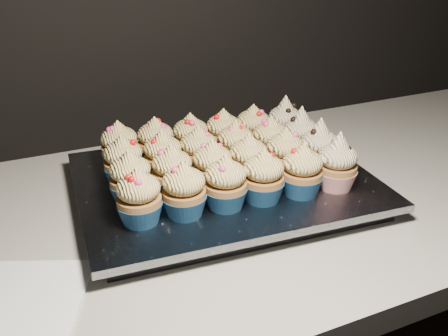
# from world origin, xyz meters

# --- Properties ---
(worktop) EXTENTS (2.44, 0.64, 0.04)m
(worktop) POSITION_xyz_m (0.00, 1.70, 0.88)
(worktop) COLOR beige
(worktop) RESTS_ON cabinet
(napkin) EXTENTS (0.23, 0.23, 0.00)m
(napkin) POSITION_xyz_m (-0.48, 1.56, 0.90)
(napkin) COLOR white
(napkin) RESTS_ON worktop
(baking_tray) EXTENTS (0.45, 0.36, 0.02)m
(baking_tray) POSITION_xyz_m (-0.13, 1.71, 0.91)
(baking_tray) COLOR black
(baking_tray) RESTS_ON worktop
(foil_lining) EXTENTS (0.49, 0.40, 0.01)m
(foil_lining) POSITION_xyz_m (-0.13, 1.71, 0.93)
(foil_lining) COLOR silver
(foil_lining) RESTS_ON baking_tray
(cupcake_0) EXTENTS (0.06, 0.06, 0.08)m
(cupcake_0) POSITION_xyz_m (-0.29, 1.63, 0.97)
(cupcake_0) COLOR navy
(cupcake_0) RESTS_ON foil_lining
(cupcake_1) EXTENTS (0.06, 0.06, 0.08)m
(cupcake_1) POSITION_xyz_m (-0.23, 1.62, 0.97)
(cupcake_1) COLOR navy
(cupcake_1) RESTS_ON foil_lining
(cupcake_2) EXTENTS (0.06, 0.06, 0.08)m
(cupcake_2) POSITION_xyz_m (-0.17, 1.62, 0.97)
(cupcake_2) COLOR navy
(cupcake_2) RESTS_ON foil_lining
(cupcake_3) EXTENTS (0.06, 0.06, 0.08)m
(cupcake_3) POSITION_xyz_m (-0.11, 1.62, 0.97)
(cupcake_3) COLOR navy
(cupcake_3) RESTS_ON foil_lining
(cupcake_4) EXTENTS (0.06, 0.06, 0.08)m
(cupcake_4) POSITION_xyz_m (-0.05, 1.61, 0.97)
(cupcake_4) COLOR navy
(cupcake_4) RESTS_ON foil_lining
(cupcake_5) EXTENTS (0.06, 0.06, 0.10)m
(cupcake_5) POSITION_xyz_m (0.01, 1.60, 0.97)
(cupcake_5) COLOR #A21716
(cupcake_5) RESTS_ON foil_lining
(cupcake_6) EXTENTS (0.06, 0.06, 0.08)m
(cupcake_6) POSITION_xyz_m (-0.29, 1.69, 0.97)
(cupcake_6) COLOR navy
(cupcake_6) RESTS_ON foil_lining
(cupcake_7) EXTENTS (0.06, 0.06, 0.08)m
(cupcake_7) POSITION_xyz_m (-0.23, 1.69, 0.97)
(cupcake_7) COLOR navy
(cupcake_7) RESTS_ON foil_lining
(cupcake_8) EXTENTS (0.06, 0.06, 0.08)m
(cupcake_8) POSITION_xyz_m (-0.17, 1.68, 0.97)
(cupcake_8) COLOR navy
(cupcake_8) RESTS_ON foil_lining
(cupcake_9) EXTENTS (0.06, 0.06, 0.08)m
(cupcake_9) POSITION_xyz_m (-0.11, 1.68, 0.97)
(cupcake_9) COLOR navy
(cupcake_9) RESTS_ON foil_lining
(cupcake_10) EXTENTS (0.06, 0.06, 0.08)m
(cupcake_10) POSITION_xyz_m (-0.04, 1.67, 0.97)
(cupcake_10) COLOR navy
(cupcake_10) RESTS_ON foil_lining
(cupcake_11) EXTENTS (0.06, 0.06, 0.10)m
(cupcake_11) POSITION_xyz_m (0.02, 1.67, 0.97)
(cupcake_11) COLOR #A21716
(cupcake_11) RESTS_ON foil_lining
(cupcake_12) EXTENTS (0.06, 0.06, 0.08)m
(cupcake_12) POSITION_xyz_m (-0.29, 1.75, 0.97)
(cupcake_12) COLOR navy
(cupcake_12) RESTS_ON foil_lining
(cupcake_13) EXTENTS (0.06, 0.06, 0.08)m
(cupcake_13) POSITION_xyz_m (-0.22, 1.75, 0.97)
(cupcake_13) COLOR navy
(cupcake_13) RESTS_ON foil_lining
(cupcake_14) EXTENTS (0.06, 0.06, 0.08)m
(cupcake_14) POSITION_xyz_m (-0.16, 1.74, 0.97)
(cupcake_14) COLOR navy
(cupcake_14) RESTS_ON foil_lining
(cupcake_15) EXTENTS (0.06, 0.06, 0.08)m
(cupcake_15) POSITION_xyz_m (-0.10, 1.74, 0.97)
(cupcake_15) COLOR navy
(cupcake_15) RESTS_ON foil_lining
(cupcake_16) EXTENTS (0.06, 0.06, 0.08)m
(cupcake_16) POSITION_xyz_m (-0.04, 1.73, 0.97)
(cupcake_16) COLOR navy
(cupcake_16) RESTS_ON foil_lining
(cupcake_17) EXTENTS (0.06, 0.06, 0.10)m
(cupcake_17) POSITION_xyz_m (0.02, 1.73, 0.97)
(cupcake_17) COLOR #A21716
(cupcake_17) RESTS_ON foil_lining
(cupcake_18) EXTENTS (0.06, 0.06, 0.08)m
(cupcake_18) POSITION_xyz_m (-0.28, 1.81, 0.97)
(cupcake_18) COLOR navy
(cupcake_18) RESTS_ON foil_lining
(cupcake_19) EXTENTS (0.06, 0.06, 0.08)m
(cupcake_19) POSITION_xyz_m (-0.22, 1.81, 0.97)
(cupcake_19) COLOR navy
(cupcake_19) RESTS_ON foil_lining
(cupcake_20) EXTENTS (0.06, 0.06, 0.08)m
(cupcake_20) POSITION_xyz_m (-0.15, 1.80, 0.97)
(cupcake_20) COLOR navy
(cupcake_20) RESTS_ON foil_lining
(cupcake_21) EXTENTS (0.06, 0.06, 0.08)m
(cupcake_21) POSITION_xyz_m (-0.09, 1.80, 0.97)
(cupcake_21) COLOR navy
(cupcake_21) RESTS_ON foil_lining
(cupcake_22) EXTENTS (0.06, 0.06, 0.08)m
(cupcake_22) POSITION_xyz_m (-0.04, 1.80, 0.97)
(cupcake_22) COLOR navy
(cupcake_22) RESTS_ON foil_lining
(cupcake_23) EXTENTS (0.06, 0.06, 0.10)m
(cupcake_23) POSITION_xyz_m (0.03, 1.79, 0.97)
(cupcake_23) COLOR #A21716
(cupcake_23) RESTS_ON foil_lining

